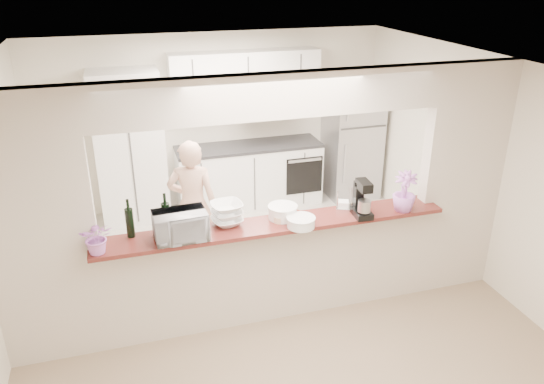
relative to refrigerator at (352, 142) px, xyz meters
name	(u,v)px	position (x,y,z in m)	size (l,w,h in m)	color
floor	(274,314)	(-2.05, -2.65, -0.85)	(6.00, 6.00, 0.00)	gray
tile_overlay	(239,244)	(-2.05, -1.10, -0.84)	(5.00, 2.90, 0.01)	beige
partition	(274,183)	(-2.05, -2.65, 0.63)	(5.00, 0.15, 2.50)	beige
bar_counter	(274,267)	(-2.05, -2.65, -0.27)	(3.40, 0.38, 1.09)	beige
kitchen_cabinets	(205,147)	(-2.24, 0.07, 0.12)	(3.15, 0.62, 2.25)	white
refrigerator	(352,142)	(0.00, 0.00, 0.00)	(0.75, 0.70, 1.70)	#B5B4B9
flower_left	(97,237)	(-3.65, -2.80, 0.39)	(0.27, 0.23, 0.30)	#D972C1
wine_bottle_a	(130,222)	(-3.37, -2.58, 0.38)	(0.07, 0.07, 0.37)	black
wine_bottle_b	(166,217)	(-3.05, -2.58, 0.39)	(0.08, 0.08, 0.38)	black
toaster_oven	(180,226)	(-2.95, -2.75, 0.37)	(0.47, 0.32, 0.26)	#B4B4B9
serving_bowls	(227,214)	(-2.49, -2.60, 0.35)	(0.29, 0.29, 0.22)	silver
plate_stack_a	(283,212)	(-1.95, -2.62, 0.31)	(0.29, 0.29, 0.13)	white
plate_stack_b	(301,222)	(-1.84, -2.84, 0.29)	(0.27, 0.27, 0.10)	white
red_bowl	(294,216)	(-1.85, -2.68, 0.28)	(0.15, 0.15, 0.07)	maroon
tan_bowl	(280,218)	(-2.00, -2.68, 0.27)	(0.13, 0.13, 0.06)	beige
utensil_caddy	(349,200)	(-1.25, -2.60, 0.34)	(0.28, 0.23, 0.23)	silver
stand_mixer	(362,200)	(-1.20, -2.79, 0.41)	(0.18, 0.26, 0.37)	black
flower_right	(405,192)	(-0.75, -2.80, 0.44)	(0.23, 0.23, 0.41)	#B970D1
person	(193,205)	(-2.65, -1.41, -0.07)	(0.57, 0.37, 1.56)	#DFAB91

